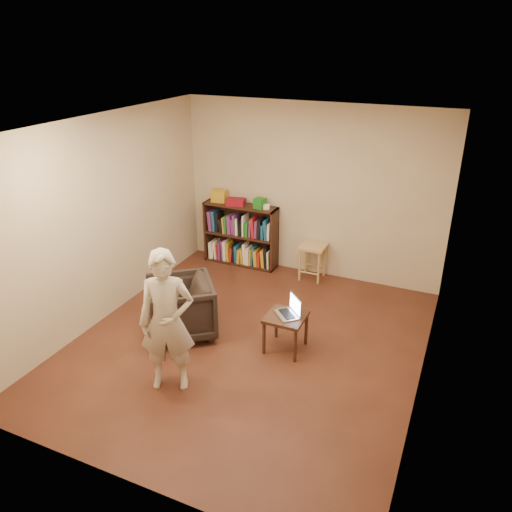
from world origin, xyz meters
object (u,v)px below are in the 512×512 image
at_px(laptop, 290,310).
at_px(person, 167,322).
at_px(armchair, 181,308).
at_px(bookshelf, 241,238).
at_px(side_table, 286,321).
at_px(stool, 313,252).

bearing_deg(laptop, person, -82.72).
bearing_deg(person, armchair, 90.79).
height_order(laptop, person, person).
distance_m(laptop, person, 1.50).
bearing_deg(bookshelf, person, -78.08).
bearing_deg(side_table, bookshelf, 127.53).
height_order(bookshelf, side_table, bookshelf).
xyz_separation_m(bookshelf, armchair, (0.23, -2.20, -0.08)).
relative_size(stool, laptop, 1.47).
bearing_deg(bookshelf, laptop, -51.15).
relative_size(armchair, laptop, 2.15).
bearing_deg(laptop, stool, 145.83).
relative_size(stool, side_table, 1.20).
bearing_deg(person, bookshelf, 77.28).
bearing_deg(armchair, person, -12.93).
bearing_deg(armchair, bookshelf, 147.50).
bearing_deg(bookshelf, stool, -2.98).
distance_m(armchair, laptop, 1.38).
relative_size(bookshelf, stool, 2.20).
distance_m(stool, laptop, 1.92).
height_order(armchair, person, person).
height_order(bookshelf, laptop, bookshelf).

